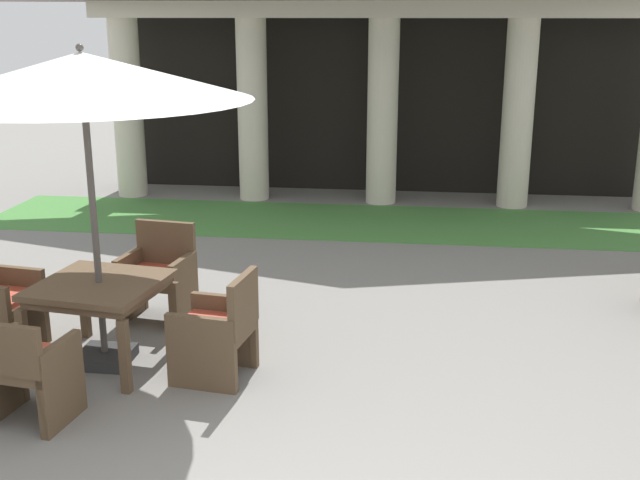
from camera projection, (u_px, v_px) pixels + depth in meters
background_pavilion at (385, 1)px, 11.35m from camera, size 9.13×2.58×3.93m
lawn_strip at (376, 222)px, 10.88m from camera, size 10.93×2.00×0.01m
patio_table_mid_left at (100, 293)px, 6.35m from camera, size 1.07×1.07×0.71m
patio_umbrella_mid_left at (82, 79)px, 5.87m from camera, size 2.59×2.59×2.58m
patio_chair_mid_left_east at (218, 332)px, 6.16m from camera, size 0.64×0.62×0.87m
patio_chair_mid_left_north at (158, 277)px, 7.35m from camera, size 0.68×0.61×0.91m
patio_chair_mid_left_south at (27, 370)px, 5.47m from camera, size 0.62×0.57×0.82m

